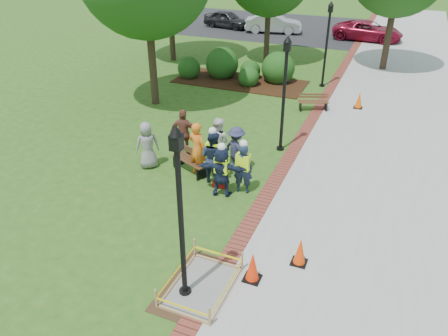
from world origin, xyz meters
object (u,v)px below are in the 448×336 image
at_px(lamp_near, 180,205).
at_px(hivis_worker_c, 213,155).
at_px(hivis_worker_b, 243,167).
at_px(wet_concrete_pad, 201,280).
at_px(bench_near, 191,165).
at_px(cone_front, 253,267).
at_px(hivis_worker_a, 222,170).

relative_size(lamp_near, hivis_worker_c, 2.19).
bearing_deg(lamp_near, hivis_worker_b, 93.66).
xyz_separation_m(wet_concrete_pad, hivis_worker_c, (-1.71, 4.60, 0.73)).
bearing_deg(bench_near, cone_front, -48.48).
xyz_separation_m(hivis_worker_a, hivis_worker_c, (-0.58, 0.65, 0.06)).
height_order(lamp_near, hivis_worker_a, lamp_near).
height_order(hivis_worker_b, hivis_worker_c, hivis_worker_c).
bearing_deg(hivis_worker_b, cone_front, -66.40).
relative_size(lamp_near, hivis_worker_b, 2.33).
distance_m(cone_front, lamp_near, 2.66).
bearing_deg(cone_front, wet_concrete_pad, -144.92).
bearing_deg(lamp_near, wet_concrete_pad, 46.93).
bearing_deg(wet_concrete_pad, bench_near, 118.76).
xyz_separation_m(lamp_near, hivis_worker_b, (-0.30, 4.65, -1.57)).
distance_m(lamp_near, hivis_worker_c, 5.32).
xyz_separation_m(hivis_worker_b, hivis_worker_c, (-1.13, 0.25, 0.05)).
height_order(bench_near, hivis_worker_c, hivis_worker_c).
bearing_deg(hivis_worker_c, bench_near, 163.91).
distance_m(wet_concrete_pad, hivis_worker_b, 4.44).
relative_size(lamp_near, hivis_worker_a, 2.36).
relative_size(hivis_worker_b, hivis_worker_c, 0.94).
relative_size(cone_front, hivis_worker_b, 0.44).
distance_m(wet_concrete_pad, lamp_near, 2.28).
relative_size(wet_concrete_pad, hivis_worker_b, 1.27).
xyz_separation_m(wet_concrete_pad, cone_front, (1.01, 0.71, 0.16)).
xyz_separation_m(cone_front, hivis_worker_a, (-2.14, 3.23, 0.51)).
xyz_separation_m(cone_front, hivis_worker_b, (-1.59, 3.64, 0.52)).
bearing_deg(hivis_worker_a, hivis_worker_c, 131.65).
relative_size(bench_near, lamp_near, 0.35).
distance_m(wet_concrete_pad, hivis_worker_a, 4.16).
bearing_deg(bench_near, hivis_worker_c, -16.09).
height_order(lamp_near, hivis_worker_b, lamp_near).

